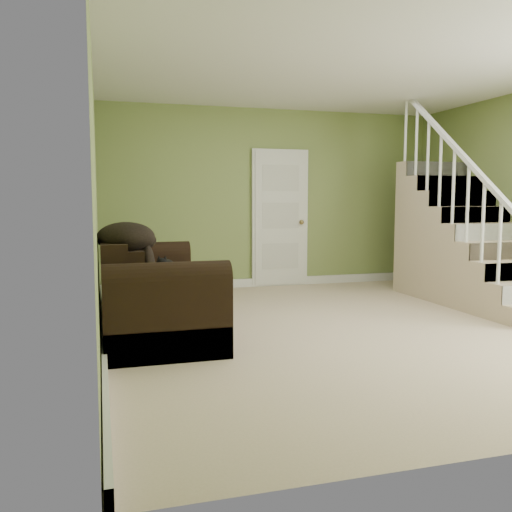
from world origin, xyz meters
TOP-DOWN VIEW (x-y plane):
  - floor at (0.00, 0.00)m, footprint 5.00×5.50m
  - ceiling at (0.00, 0.00)m, footprint 5.00×5.50m
  - wall_back at (0.00, 2.75)m, footprint 5.00×0.04m
  - wall_left at (-2.50, 0.00)m, footprint 0.04×5.50m
  - baseboard_back at (0.00, 2.72)m, footprint 5.00×0.04m
  - baseboard_left at (-2.47, 0.00)m, footprint 0.04×5.50m
  - door at (0.10, 2.71)m, footprint 0.86×0.12m
  - staircase at (1.99, 0.97)m, footprint 1.00×2.51m
  - sofa at (-2.02, 0.42)m, footprint 1.01×2.35m
  - side_table at (-2.18, 1.41)m, footprint 0.55×0.55m
  - cat at (-1.82, 0.66)m, footprint 0.28×0.48m
  - banana at (-1.88, -0.08)m, footprint 0.14×0.22m
  - throw_pillow at (-2.03, 1.14)m, footprint 0.27×0.42m
  - throw_blanket at (-2.26, -0.10)m, footprint 0.55×0.69m

SIDE VIEW (x-z plane):
  - floor at x=0.00m, z-range -0.01..0.01m
  - baseboard_back at x=0.00m, z-range 0.00..0.12m
  - baseboard_left at x=-2.47m, z-range 0.00..0.12m
  - side_table at x=-2.18m, z-range -0.11..0.77m
  - sofa at x=-2.02m, z-range -0.11..0.82m
  - banana at x=-1.88m, z-range 0.50..0.56m
  - cat at x=-1.82m, z-range 0.48..0.71m
  - staircase at x=1.99m, z-range -0.77..2.05m
  - throw_pillow at x=-2.03m, z-range 0.50..0.90m
  - throw_blanket at x=-2.26m, z-range 0.83..1.09m
  - door at x=0.10m, z-range 0.00..2.02m
  - wall_back at x=0.00m, z-range 0.00..2.60m
  - wall_left at x=-2.50m, z-range 0.00..2.60m
  - ceiling at x=0.00m, z-range 2.60..2.60m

